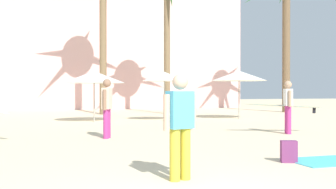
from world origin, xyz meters
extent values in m
cube|color=beige|center=(4.46, 30.49, 6.01)|extent=(20.26, 8.28, 12.02)
cylinder|color=brown|center=(5.74, 19.27, 4.23)|extent=(0.38, 0.38, 8.46)
cylinder|color=brown|center=(1.89, 19.78, 4.81)|extent=(0.42, 0.42, 9.62)
cylinder|color=brown|center=(13.82, 18.62, 4.33)|extent=(0.50, 0.50, 8.66)
cylinder|color=gray|center=(7.73, 13.73, 1.20)|extent=(0.06, 0.06, 2.40)
cone|color=white|center=(7.73, 13.73, 2.15)|extent=(2.77, 2.77, 0.50)
cylinder|color=gray|center=(3.79, 13.63, 1.14)|extent=(0.06, 0.06, 2.28)
cone|color=white|center=(3.79, 13.63, 2.07)|extent=(2.10, 2.10, 0.43)
cylinder|color=gray|center=(0.57, 13.95, 1.14)|extent=(0.06, 0.06, 2.28)
cone|color=white|center=(0.57, 13.95, 2.01)|extent=(2.80, 2.80, 0.53)
cube|color=#4CC6D6|center=(3.70, 2.16, 0.01)|extent=(1.90, 1.09, 0.01)
cube|color=#743164|center=(2.70, 2.30, 0.21)|extent=(0.35, 0.28, 0.42)
cube|color=#5D2750|center=(2.75, 2.41, 0.13)|extent=(0.22, 0.13, 0.18)
cylinder|color=#B7337F|center=(5.77, 6.72, 0.45)|extent=(0.21, 0.21, 0.91)
cylinder|color=#B7337F|center=(5.84, 6.91, 0.45)|extent=(0.21, 0.21, 0.91)
cube|color=white|center=(5.81, 6.82, 1.18)|extent=(0.35, 0.45, 0.54)
sphere|color=tan|center=(5.81, 6.82, 1.59)|extent=(0.31, 0.31, 0.24)
cylinder|color=tan|center=(5.72, 6.58, 1.14)|extent=(0.13, 0.13, 0.52)
cylinder|color=tan|center=(5.90, 7.05, 1.14)|extent=(0.13, 0.13, 0.52)
ellipsoid|color=beige|center=(5.81, 7.12, 0.90)|extent=(2.60, 1.15, 0.17)
ellipsoid|color=#2B69A3|center=(5.81, 7.12, 0.90)|extent=(2.61, 1.18, 0.15)
cube|color=black|center=(6.80, 6.79, 0.74)|extent=(0.11, 0.05, 0.18)
cylinder|color=#B7337F|center=(0.00, 7.30, 0.43)|extent=(0.21, 0.21, 0.85)
cylinder|color=#B7337F|center=(0.09, 7.48, 0.43)|extent=(0.21, 0.21, 0.85)
cube|color=beige|center=(0.05, 7.39, 1.16)|extent=(0.37, 0.46, 0.62)
sphere|color=#936B51|center=(0.05, 7.39, 1.61)|extent=(0.32, 0.32, 0.24)
cylinder|color=#936B51|center=(-0.06, 7.17, 1.13)|extent=(0.13, 0.13, 0.59)
cylinder|color=#936B51|center=(0.15, 7.62, 1.13)|extent=(0.13, 0.13, 0.59)
cylinder|color=gold|center=(0.27, 1.50, 0.40)|extent=(0.20, 0.20, 0.80)
cylinder|color=gold|center=(0.08, 1.44, 0.40)|extent=(0.20, 0.20, 0.80)
cube|color=#4CB2DB|center=(0.18, 1.47, 1.09)|extent=(0.45, 0.32, 0.57)
sphere|color=#D1A889|center=(0.18, 1.47, 1.51)|extent=(0.30, 0.30, 0.24)
cylinder|color=#D1A889|center=(0.42, 1.54, 1.05)|extent=(0.12, 0.12, 0.55)
cylinder|color=#D1A889|center=(-0.06, 1.40, 1.05)|extent=(0.12, 0.12, 0.55)
camera|label=1|loc=(-1.93, -4.37, 1.37)|focal=43.28mm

